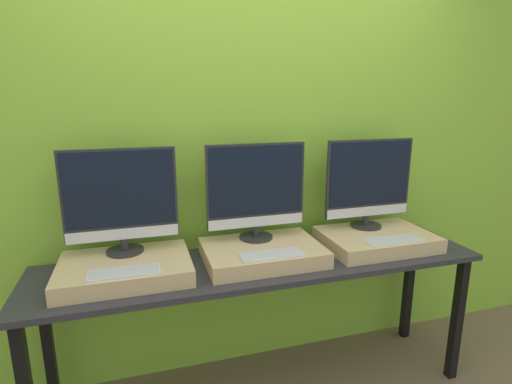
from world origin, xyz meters
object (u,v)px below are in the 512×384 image
monitor_right (369,181)px  keyboard_right (392,240)px  keyboard_center (272,255)px  monitor_left (121,199)px  monitor_center (256,189)px  keyboard_left (124,272)px

monitor_right → keyboard_right: 0.38m
keyboard_center → monitor_right: bearing=20.9°
monitor_left → monitor_center: (0.69, 0.00, 0.00)m
monitor_left → monitor_right: same height
keyboard_right → monitor_right: bearing=90.0°
monitor_left → keyboard_left: monitor_left is taller
monitor_center → monitor_right: 0.69m
monitor_center → keyboard_left: bearing=-159.1°
monitor_center → keyboard_right: (0.69, -0.27, -0.27)m
monitor_left → keyboard_left: 0.38m
monitor_center → keyboard_center: monitor_center is taller
monitor_right → monitor_center: bearing=180.0°
monitor_center → monitor_right: size_ratio=1.00×
keyboard_left → keyboard_center: (0.69, 0.00, 0.00)m
monitor_left → keyboard_center: 0.79m
keyboard_left → monitor_right: bearing=10.8°
keyboard_right → monitor_left: bearing=169.2°
keyboard_left → monitor_right: (1.39, 0.27, 0.27)m
monitor_right → keyboard_center: bearing=-159.1°
monitor_left → keyboard_center: monitor_left is taller
keyboard_center → monitor_left: bearing=159.1°
monitor_right → keyboard_right: (0.00, -0.27, -0.27)m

